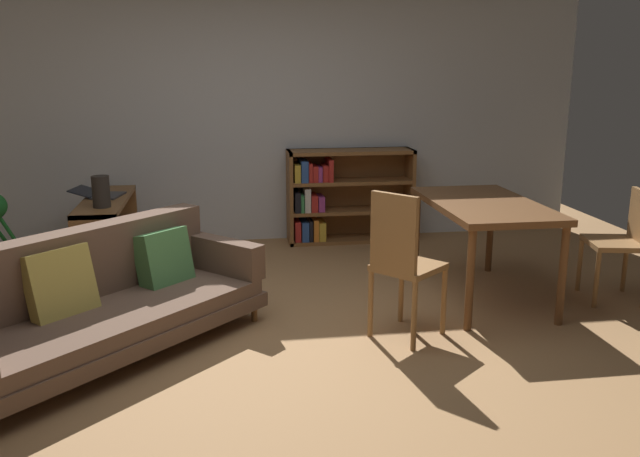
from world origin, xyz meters
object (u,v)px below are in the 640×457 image
(dining_table, at_px, (484,212))
(dining_chair_far, at_px, (402,259))
(media_console, at_px, (108,234))
(fabric_couch, at_px, (101,300))
(dining_chair_near, at_px, (624,238))
(open_laptop, at_px, (100,194))
(desk_speaker, at_px, (101,192))
(bookshelf, at_px, (339,196))

(dining_table, height_order, dining_chair_far, dining_chair_far)
(media_console, bearing_deg, fabric_couch, -82.75)
(dining_chair_near, xyz_separation_m, dining_chair_far, (-1.89, -0.50, 0.06))
(open_laptop, xyz_separation_m, dining_chair_far, (2.22, -2.03, -0.10))
(open_laptop, height_order, desk_speaker, desk_speaker)
(desk_speaker, bearing_deg, bookshelf, 25.73)
(fabric_couch, xyz_separation_m, dining_chair_far, (1.93, -0.10, 0.22))
(media_console, xyz_separation_m, dining_table, (3.00, -1.21, 0.36))
(open_laptop, xyz_separation_m, dining_chair_near, (4.11, -1.54, -0.16))
(dining_chair_near, distance_m, dining_chair_far, 1.95)
(bookshelf, bearing_deg, media_console, -162.89)
(open_laptop, distance_m, dining_chair_near, 4.39)
(media_console, relative_size, dining_chair_far, 1.32)
(dining_chair_far, bearing_deg, fabric_couch, 176.93)
(fabric_couch, bearing_deg, dining_chair_far, -3.07)
(open_laptop, distance_m, bookshelf, 2.34)
(fabric_couch, xyz_separation_m, dining_table, (2.77, 0.61, 0.34))
(desk_speaker, bearing_deg, fabric_couch, -82.23)
(desk_speaker, height_order, dining_table, desk_speaker)
(dining_chair_near, distance_m, bookshelf, 2.79)
(media_console, xyz_separation_m, bookshelf, (2.21, 0.68, 0.14))
(dining_table, distance_m, bookshelf, 2.06)
(fabric_couch, distance_m, dining_chair_near, 3.84)
(media_console, height_order, dining_chair_near, dining_chair_near)
(open_laptop, xyz_separation_m, dining_table, (3.06, -1.32, 0.02))
(media_console, height_order, desk_speaker, desk_speaker)
(fabric_couch, distance_m, open_laptop, 1.98)
(desk_speaker, bearing_deg, media_console, 95.16)
(media_console, distance_m, bookshelf, 2.31)
(fabric_couch, relative_size, dining_chair_near, 2.37)
(open_laptop, bearing_deg, desk_speaker, -78.91)
(open_laptop, relative_size, dining_chair_near, 0.55)
(fabric_couch, height_order, media_console, fabric_couch)
(open_laptop, height_order, dining_chair_near, dining_chair_near)
(bookshelf, bearing_deg, desk_speaker, -154.27)
(media_console, bearing_deg, bookshelf, 17.11)
(fabric_couch, relative_size, media_console, 1.55)
(bookshelf, bearing_deg, fabric_couch, -128.37)
(desk_speaker, bearing_deg, open_laptop, 101.09)
(fabric_couch, bearing_deg, bookshelf, 51.63)
(fabric_couch, bearing_deg, dining_chair_near, 5.87)
(dining_table, bearing_deg, dining_chair_near, -11.52)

